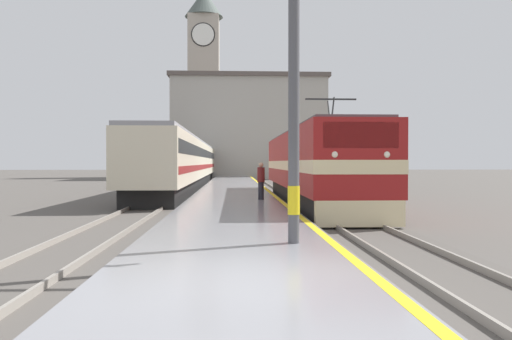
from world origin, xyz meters
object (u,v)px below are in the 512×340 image
person_on_platform (261,180)px  clock_tower (204,77)px  locomotive_train (312,167)px  catenary_mast (300,69)px  passenger_train (188,162)px

person_on_platform → clock_tower: (-5.41, 49.06, 12.96)m
locomotive_train → catenary_mast: 14.24m
passenger_train → clock_tower: clock_tower is taller
locomotive_train → passenger_train: (-7.62, 17.25, 0.19)m
catenary_mast → clock_tower: 62.38m
passenger_train → clock_tower: bearing=90.7°
locomotive_train → passenger_train: locomotive_train is taller
locomotive_train → catenary_mast: catenary_mast is taller
passenger_train → person_on_platform: (5.02, -18.88, -0.79)m
passenger_train → catenary_mast: (5.16, -31.11, 1.97)m
passenger_train → catenary_mast: size_ratio=5.78×
person_on_platform → locomotive_train: bearing=32.0°
passenger_train → person_on_platform: passenger_train is taller
locomotive_train → person_on_platform: bearing=-148.0°
passenger_train → person_on_platform: size_ratio=24.73×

